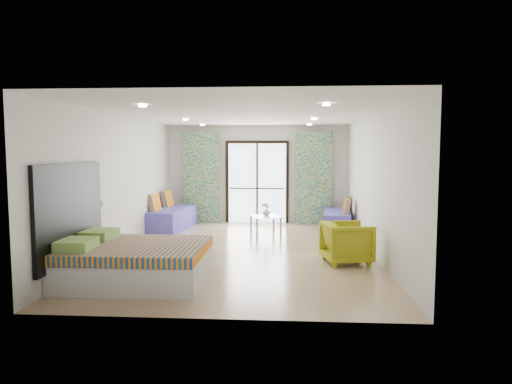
# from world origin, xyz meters

# --- Properties ---
(floor) EXTENTS (5.00, 7.50, 0.01)m
(floor) POSITION_xyz_m (0.00, 0.00, 0.00)
(floor) COLOR #9C7D5D
(floor) RESTS_ON ground
(ceiling) EXTENTS (5.00, 7.50, 0.01)m
(ceiling) POSITION_xyz_m (0.00, 0.00, 2.70)
(ceiling) COLOR silver
(ceiling) RESTS_ON ground
(wall_back) EXTENTS (5.00, 0.01, 2.70)m
(wall_back) POSITION_xyz_m (0.00, 3.75, 1.35)
(wall_back) COLOR silver
(wall_back) RESTS_ON ground
(wall_front) EXTENTS (5.00, 0.01, 2.70)m
(wall_front) POSITION_xyz_m (0.00, -3.75, 1.35)
(wall_front) COLOR silver
(wall_front) RESTS_ON ground
(wall_left) EXTENTS (0.01, 7.50, 2.70)m
(wall_left) POSITION_xyz_m (-2.50, 0.00, 1.35)
(wall_left) COLOR silver
(wall_left) RESTS_ON ground
(wall_right) EXTENTS (0.01, 7.50, 2.70)m
(wall_right) POSITION_xyz_m (2.50, 0.00, 1.35)
(wall_right) COLOR silver
(wall_right) RESTS_ON ground
(balcony_door) EXTENTS (1.76, 0.08, 2.28)m
(balcony_door) POSITION_xyz_m (0.00, 3.72, 1.26)
(balcony_door) COLOR black
(balcony_door) RESTS_ON floor
(balcony_rail) EXTENTS (1.52, 0.03, 0.04)m
(balcony_rail) POSITION_xyz_m (0.00, 3.73, 0.95)
(balcony_rail) COLOR #595451
(balcony_rail) RESTS_ON balcony_door
(curtain_left) EXTENTS (1.00, 0.10, 2.50)m
(curtain_left) POSITION_xyz_m (-1.55, 3.57, 1.25)
(curtain_left) COLOR silver
(curtain_left) RESTS_ON floor
(curtain_right) EXTENTS (1.00, 0.10, 2.50)m
(curtain_right) POSITION_xyz_m (1.55, 3.57, 1.25)
(curtain_right) COLOR silver
(curtain_right) RESTS_ON floor
(downlight_a) EXTENTS (0.12, 0.12, 0.02)m
(downlight_a) POSITION_xyz_m (-1.40, -2.00, 2.67)
(downlight_a) COLOR #FFE0B2
(downlight_a) RESTS_ON ceiling
(downlight_b) EXTENTS (0.12, 0.12, 0.02)m
(downlight_b) POSITION_xyz_m (1.40, -2.00, 2.67)
(downlight_b) COLOR #FFE0B2
(downlight_b) RESTS_ON ceiling
(downlight_c) EXTENTS (0.12, 0.12, 0.02)m
(downlight_c) POSITION_xyz_m (-1.40, 1.00, 2.67)
(downlight_c) COLOR #FFE0B2
(downlight_c) RESTS_ON ceiling
(downlight_d) EXTENTS (0.12, 0.12, 0.02)m
(downlight_d) POSITION_xyz_m (1.40, 1.00, 2.67)
(downlight_d) COLOR #FFE0B2
(downlight_d) RESTS_ON ceiling
(downlight_e) EXTENTS (0.12, 0.12, 0.02)m
(downlight_e) POSITION_xyz_m (-1.40, 3.00, 2.67)
(downlight_e) COLOR #FFE0B2
(downlight_e) RESTS_ON ceiling
(downlight_f) EXTENTS (0.12, 0.12, 0.02)m
(downlight_f) POSITION_xyz_m (1.40, 3.00, 2.67)
(downlight_f) COLOR #FFE0B2
(downlight_f) RESTS_ON ceiling
(headboard) EXTENTS (0.06, 2.10, 1.50)m
(headboard) POSITION_xyz_m (-2.46, -2.27, 1.05)
(headboard) COLOR black
(headboard) RESTS_ON floor
(switch_plate) EXTENTS (0.02, 0.10, 0.10)m
(switch_plate) POSITION_xyz_m (-2.47, -1.02, 1.05)
(switch_plate) COLOR silver
(switch_plate) RESTS_ON wall_left
(bed) EXTENTS (2.08, 1.70, 0.72)m
(bed) POSITION_xyz_m (-1.48, -2.27, 0.30)
(bed) COLOR silver
(bed) RESTS_ON floor
(daybed_left) EXTENTS (0.93, 2.00, 0.96)m
(daybed_left) POSITION_xyz_m (-2.12, 2.37, 0.30)
(daybed_left) COLOR #534AB0
(daybed_left) RESTS_ON floor
(daybed_right) EXTENTS (0.82, 1.74, 0.83)m
(daybed_right) POSITION_xyz_m (2.12, 2.61, 0.26)
(daybed_right) COLOR #534AB0
(daybed_right) RESTS_ON floor
(coffee_table) EXTENTS (0.84, 0.84, 0.76)m
(coffee_table) POSITION_xyz_m (0.32, 1.87, 0.39)
(coffee_table) COLOR silver
(coffee_table) RESTS_ON floor
(vase) EXTENTS (0.22, 0.23, 0.19)m
(vase) POSITION_xyz_m (0.34, 1.94, 0.53)
(vase) COLOR white
(vase) RESTS_ON coffee_table
(armchair) EXTENTS (0.87, 0.91, 0.80)m
(armchair) POSITION_xyz_m (1.89, -0.89, 0.40)
(armchair) COLOR #A1A315
(armchair) RESTS_ON floor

